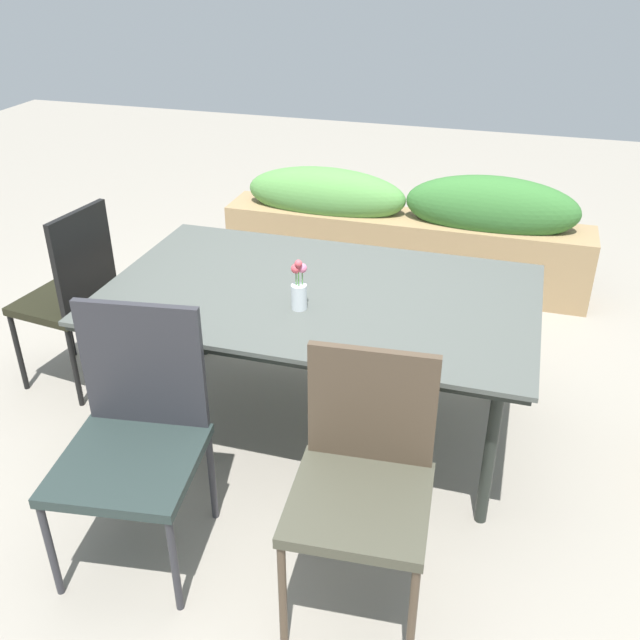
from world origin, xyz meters
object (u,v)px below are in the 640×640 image
dining_table (320,300)px  chair_near_right (364,472)px  chair_near_left (135,428)px  chair_end_left (72,290)px  planter_box (406,231)px  flower_vase (299,289)px

dining_table → chair_near_right: 1.01m
chair_near_left → chair_end_left: bearing=-54.2°
dining_table → chair_end_left: (-1.29, -0.01, -0.13)m
planter_box → chair_end_left: bearing=-129.2°
dining_table → chair_end_left: size_ratio=1.94×
chair_end_left → flower_vase: chair_end_left is taller
chair_near_left → chair_end_left: size_ratio=0.99×
dining_table → chair_end_left: bearing=-179.5°
dining_table → flower_vase: (-0.04, -0.18, 0.14)m
chair_near_left → planter_box: bearing=-109.6°
dining_table → chair_near_left: 1.01m
chair_near_right → chair_end_left: (-1.71, 0.90, 0.00)m
chair_near_right → chair_end_left: 1.93m
chair_near_right → chair_end_left: chair_end_left is taller
chair_near_left → chair_end_left: 1.23m
planter_box → chair_near_right: bearing=-82.9°
chair_end_left → planter_box: size_ratio=0.41×
chair_near_left → chair_near_right: bearing=171.3°
chair_end_left → planter_box: chair_end_left is taller
dining_table → chair_end_left: 1.30m
flower_vase → planter_box: 1.92m
chair_near_left → planter_box: size_ratio=0.40×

